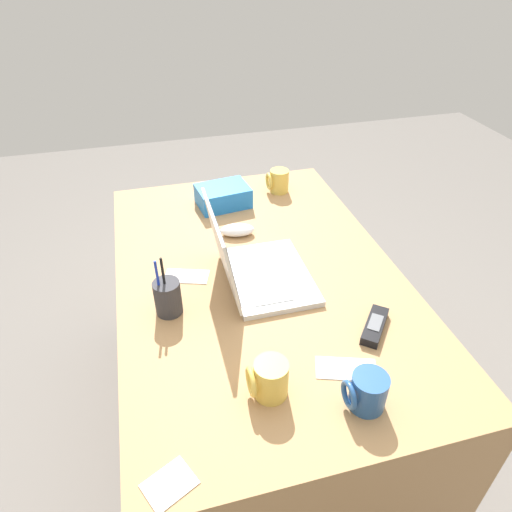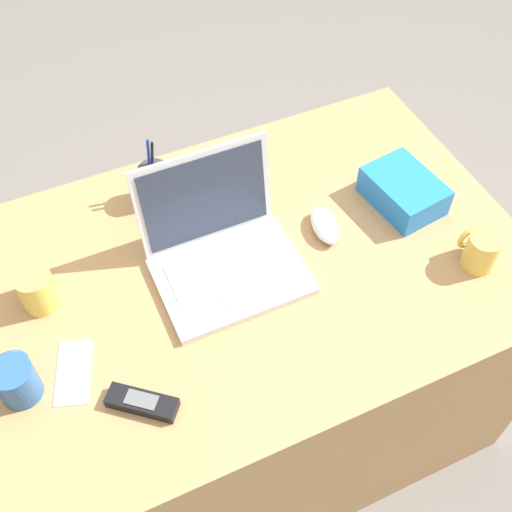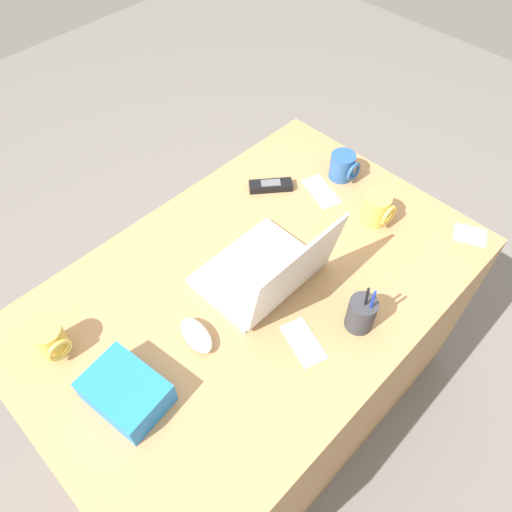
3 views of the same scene
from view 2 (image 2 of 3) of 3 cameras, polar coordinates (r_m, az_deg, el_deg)
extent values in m
plane|color=slate|center=(2.07, -0.87, -13.48)|extent=(6.00, 6.00, 0.00)
cube|color=#A87C4F|center=(1.74, -1.02, -8.34)|extent=(1.28, 0.84, 0.74)
cube|color=silver|center=(1.40, -2.22, -1.85)|extent=(0.32, 0.23, 0.02)
cube|color=silver|center=(1.40, -2.56, -0.98)|extent=(0.26, 0.12, 0.00)
cube|color=silver|center=(1.35, -1.05, -3.81)|extent=(0.09, 0.05, 0.00)
cube|color=silver|center=(1.39, -4.62, 5.32)|extent=(0.31, 0.05, 0.23)
cube|color=#283347|center=(1.39, -4.54, 5.21)|extent=(0.28, 0.04, 0.20)
ellipsoid|color=white|center=(1.49, 6.18, 2.75)|extent=(0.08, 0.12, 0.04)
cylinder|color=#E0BC4C|center=(1.48, 19.48, 0.36)|extent=(0.07, 0.07, 0.09)
torus|color=#E0BC4C|center=(1.50, 18.59, 1.61)|extent=(0.07, 0.01, 0.07)
cylinder|color=#E0BC4C|center=(1.41, -18.96, -2.90)|extent=(0.08, 0.08, 0.09)
torus|color=#E0BC4C|center=(1.43, -19.38, -1.47)|extent=(0.07, 0.01, 0.07)
cylinder|color=#26518C|center=(1.31, -20.59, -10.48)|extent=(0.08, 0.08, 0.09)
torus|color=#26518C|center=(1.33, -21.02, -8.77)|extent=(0.06, 0.01, 0.06)
cube|color=black|center=(1.26, -10.13, -12.76)|extent=(0.13, 0.12, 0.02)
cube|color=#595B60|center=(1.25, -10.21, -12.50)|extent=(0.07, 0.06, 0.00)
cylinder|color=#333338|center=(1.55, -8.99, 6.39)|extent=(0.07, 0.07, 0.10)
cylinder|color=#1933B2|center=(1.53, -9.49, 8.00)|extent=(0.02, 0.01, 0.15)
cylinder|color=black|center=(1.52, -9.25, 7.71)|extent=(0.03, 0.01, 0.15)
cube|color=blue|center=(1.57, 13.03, 5.68)|extent=(0.16, 0.20, 0.07)
cube|color=white|center=(1.57, -3.21, 5.19)|extent=(0.10, 0.14, 0.00)
cube|color=white|center=(1.33, -15.96, -9.94)|extent=(0.11, 0.16, 0.00)
camera|label=1|loc=(1.33, -59.26, 15.95)|focal=31.94mm
camera|label=3|loc=(1.61, 13.10, 49.72)|focal=34.45mm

